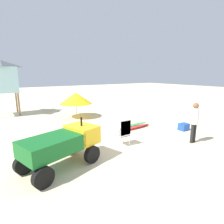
{
  "coord_description": "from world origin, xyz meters",
  "views": [
    {
      "loc": [
        -4.47,
        -4.08,
        2.98
      ],
      "look_at": [
        0.09,
        2.81,
        1.22
      ],
      "focal_mm": 28.83,
      "sensor_mm": 36.0,
      "label": 1
    }
  ],
  "objects": [
    {
      "name": "surfboard_pile",
      "position": [
        1.85,
        3.22,
        0.11
      ],
      "size": [
        2.52,
        0.6,
        0.24
      ],
      "color": "red",
      "rests_on": "ground"
    },
    {
      "name": "lifeguard_near_center",
      "position": [
        2.66,
        0.22,
        1.03
      ],
      "size": [
        0.32,
        0.32,
        1.78
      ],
      "color": "black",
      "rests_on": "ground"
    },
    {
      "name": "stacked_plastic_chairs",
      "position": [
        -0.09,
        1.63,
        0.7
      ],
      "size": [
        0.48,
        0.48,
        1.2
      ],
      "color": "white",
      "rests_on": "ground"
    },
    {
      "name": "utility_cart",
      "position": [
        -2.78,
        1.33,
        0.78
      ],
      "size": [
        2.79,
        1.93,
        1.5
      ],
      "color": "#146023",
      "rests_on": "ground"
    },
    {
      "name": "cooler_box",
      "position": [
        3.9,
        1.54,
        0.18
      ],
      "size": [
        0.51,
        0.39,
        0.37
      ],
      "primitive_type": "cube",
      "color": "blue",
      "rests_on": "ground"
    },
    {
      "name": "ground",
      "position": [
        0.0,
        0.0,
        0.0
      ],
      "size": [
        80.0,
        80.0,
        0.0
      ],
      "primitive_type": "plane",
      "color": "beige"
    },
    {
      "name": "lifeguard_tower",
      "position": [
        -3.79,
        11.01,
        2.81
      ],
      "size": [
        1.98,
        1.98,
        3.92
      ],
      "color": "olive",
      "rests_on": "ground"
    },
    {
      "name": "beach_umbrella_left",
      "position": [
        0.24,
        7.55,
        1.34
      ],
      "size": [
        2.19,
        2.19,
        1.72
      ],
      "color": "beige",
      "rests_on": "ground"
    }
  ]
}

